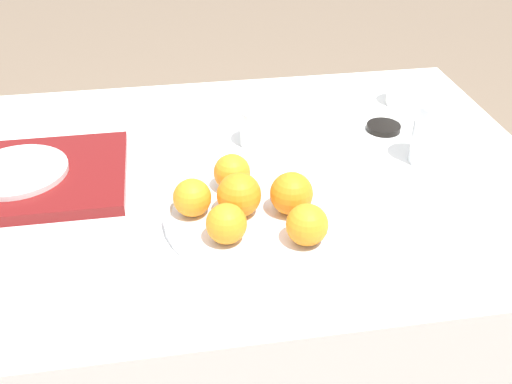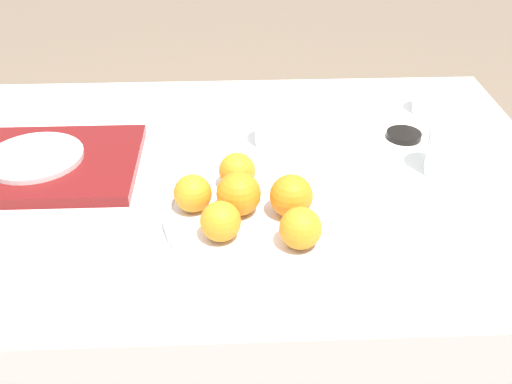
# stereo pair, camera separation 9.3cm
# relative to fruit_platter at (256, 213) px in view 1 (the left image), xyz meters

# --- Properties ---
(table) EXTENTS (1.23, 0.81, 0.76)m
(table) POSITION_rel_fruit_platter_xyz_m (-0.07, 0.15, -0.39)
(table) COLOR white
(table) RESTS_ON ground_plane
(fruit_platter) EXTENTS (0.29, 0.29, 0.02)m
(fruit_platter) POSITION_rel_fruit_platter_xyz_m (0.00, 0.00, 0.00)
(fruit_platter) COLOR silver
(fruit_platter) RESTS_ON table
(orange_0) EXTENTS (0.06, 0.06, 0.06)m
(orange_0) POSITION_rel_fruit_platter_xyz_m (-0.03, 0.07, 0.03)
(orange_0) COLOR orange
(orange_0) RESTS_ON fruit_platter
(orange_1) EXTENTS (0.06, 0.06, 0.06)m
(orange_1) POSITION_rel_fruit_platter_xyz_m (0.06, -0.09, 0.03)
(orange_1) COLOR orange
(orange_1) RESTS_ON fruit_platter
(orange_2) EXTENTS (0.07, 0.07, 0.07)m
(orange_2) POSITION_rel_fruit_platter_xyz_m (-0.03, -0.00, 0.04)
(orange_2) COLOR orange
(orange_2) RESTS_ON fruit_platter
(orange_3) EXTENTS (0.07, 0.07, 0.07)m
(orange_3) POSITION_rel_fruit_platter_xyz_m (0.05, -0.01, 0.04)
(orange_3) COLOR orange
(orange_3) RESTS_ON fruit_platter
(orange_4) EXTENTS (0.06, 0.06, 0.06)m
(orange_4) POSITION_rel_fruit_platter_xyz_m (-0.10, 0.01, 0.03)
(orange_4) COLOR orange
(orange_4) RESTS_ON fruit_platter
(orange_5) EXTENTS (0.06, 0.06, 0.06)m
(orange_5) POSITION_rel_fruit_platter_xyz_m (-0.05, -0.07, 0.03)
(orange_5) COLOR orange
(orange_5) RESTS_ON fruit_platter
(water_glass) EXTENTS (0.07, 0.07, 0.12)m
(water_glass) POSITION_rel_fruit_platter_xyz_m (0.34, 0.12, 0.05)
(water_glass) COLOR silver
(water_glass) RESTS_ON table
(serving_tray) EXTENTS (0.37, 0.26, 0.02)m
(serving_tray) POSITION_rel_fruit_platter_xyz_m (-0.39, 0.17, -0.00)
(serving_tray) COLOR maroon
(serving_tray) RESTS_ON table
(side_plate) EXTENTS (0.17, 0.17, 0.01)m
(side_plate) POSITION_rel_fruit_platter_xyz_m (-0.39, 0.17, 0.01)
(side_plate) COLOR silver
(side_plate) RESTS_ON serving_tray
(cup_0) EXTENTS (0.07, 0.07, 0.06)m
(cup_0) POSITION_rel_fruit_platter_xyz_m (0.38, 0.37, 0.02)
(cup_0) COLOR white
(cup_0) RESTS_ON table
(cup_1) EXTENTS (0.08, 0.08, 0.07)m
(cup_1) POSITION_rel_fruit_platter_xyz_m (0.05, 0.24, 0.03)
(cup_1) COLOR white
(cup_1) RESTS_ON table
(napkin) EXTENTS (0.12, 0.11, 0.01)m
(napkin) POSITION_rel_fruit_platter_xyz_m (-0.10, 0.43, -0.01)
(napkin) COLOR white
(napkin) RESTS_ON table
(soy_dish) EXTENTS (0.07, 0.07, 0.01)m
(soy_dish) POSITION_rel_fruit_platter_xyz_m (0.30, 0.25, -0.00)
(soy_dish) COLOR black
(soy_dish) RESTS_ON table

